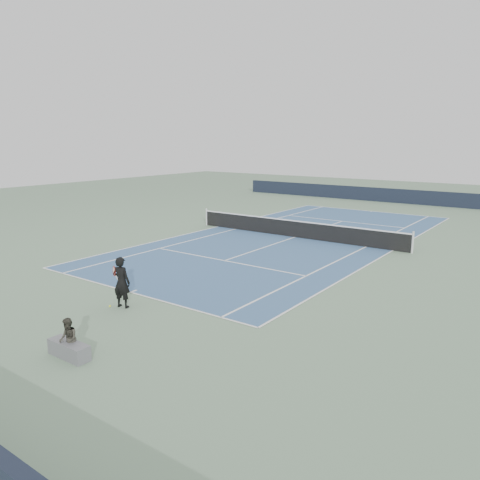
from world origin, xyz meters
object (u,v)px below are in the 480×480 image
Objects in this scene: tennis_player at (121,282)px; spectator_bench at (69,344)px; tennis_net at (295,228)px; tennis_ball at (110,306)px.

tennis_player is 1.29× the size of spectator_bench.
tennis_ball is at bearing -87.41° from tennis_net.
tennis_net is 16.41m from spectator_bench.
tennis_net reaches higher than spectator_bench.
tennis_player is at bearing 36.61° from tennis_ball.
tennis_net is 7.64× the size of tennis_player.
tennis_player is at bearing -85.89° from tennis_net.
spectator_bench is (1.74, -3.17, -0.49)m from tennis_player.
spectator_bench is at bearing -80.63° from tennis_net.
spectator_bench is at bearing -54.64° from tennis_ball.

